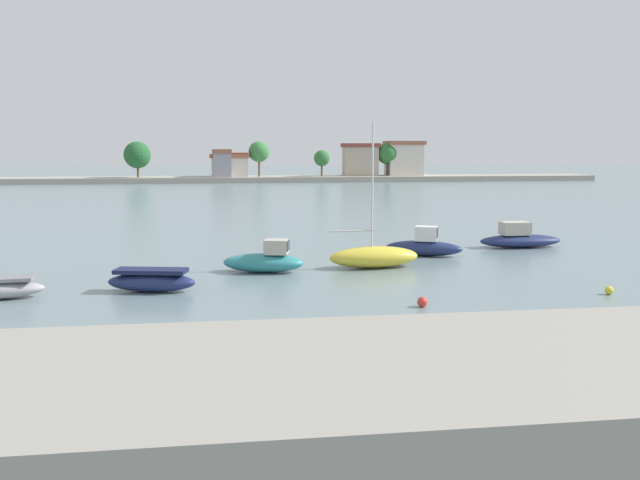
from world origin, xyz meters
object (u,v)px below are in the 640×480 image
Objects in this scene: moored_boat_2 at (265,261)px; mooring_buoy_0 at (422,302)px; mooring_buoy_1 at (609,290)px; moored_boat_1 at (151,281)px; moored_boat_3 at (374,256)px; moored_boat_5 at (519,239)px; moored_boat_4 at (424,246)px.

moored_boat_2 reaches higher than mooring_buoy_0.
mooring_buoy_1 is at bearing 6.76° from mooring_buoy_0.
moored_boat_3 is (10.52, 4.05, 0.11)m from moored_boat_1.
moored_boat_1 reaches higher than mooring_buoy_1.
moored_boat_1 reaches higher than mooring_buoy_0.
moored_boat_3 is 8.11m from mooring_buoy_0.
moored_boat_5 is (20.79, 9.32, 0.07)m from moored_boat_1.
mooring_buoy_1 is at bearing -42.97° from moored_boat_4.
moored_boat_2 is at bearing 47.03° from moored_boat_1.
moored_boat_3 reaches higher than moored_boat_5.
moored_boat_3 is at bearing 90.75° from mooring_buoy_0.
mooring_buoy_1 is (-1.86, -12.40, -0.35)m from moored_boat_5.
moored_boat_4 is (9.14, 3.56, -0.01)m from moored_boat_2.
moored_boat_5 is 16.80m from mooring_buoy_0.
moored_boat_5 is at bearing 35.30° from moored_boat_1.
moored_boat_3 is (5.56, 0.46, 0.02)m from moored_boat_2.
moored_boat_5 is at bearing 52.78° from mooring_buoy_0.
mooring_buoy_0 is at bearing -92.58° from moored_boat_3.
moored_boat_1 is 6.12m from moored_boat_2.
moored_boat_2 is 0.82× the size of moored_boat_5.
moored_boat_3 reaches higher than moored_boat_2.
mooring_buoy_1 is (8.41, -7.12, -0.40)m from moored_boat_3.
moored_boat_5 is (10.27, 5.27, -0.04)m from moored_boat_3.
moored_boat_1 is 9.86× the size of mooring_buoy_0.
moored_boat_4 is (14.10, 7.14, 0.09)m from moored_boat_1.
moored_boat_1 is 15.80m from moored_boat_4.
moored_boat_2 is at bearing -178.60° from moored_boat_3.
moored_boat_4 reaches higher than moored_boat_2.
moored_boat_4 is at bearing 115.33° from mooring_buoy_1.
moored_boat_1 is 11.38m from mooring_buoy_0.
moored_boat_4 is (3.58, 3.10, -0.02)m from moored_boat_3.
moored_boat_1 is 19.18m from mooring_buoy_1.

